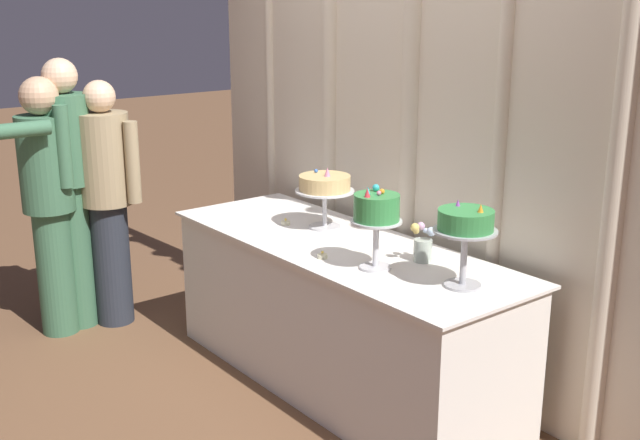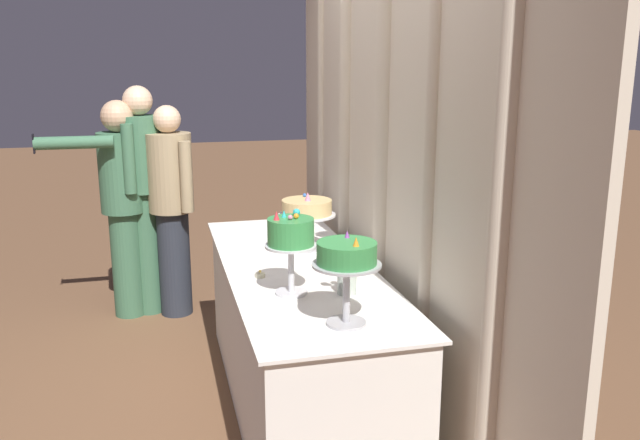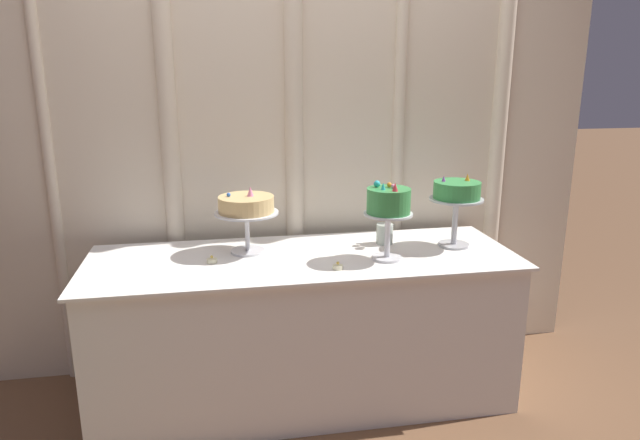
{
  "view_description": "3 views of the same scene",
  "coord_description": "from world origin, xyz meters",
  "px_view_note": "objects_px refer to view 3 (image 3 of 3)",
  "views": [
    {
      "loc": [
        2.9,
        -2.3,
        1.97
      ],
      "look_at": [
        -0.15,
        0.09,
        0.87
      ],
      "focal_mm": 44.01,
      "sensor_mm": 36.0,
      "label": 1
    },
    {
      "loc": [
        3.15,
        -0.58,
        1.8
      ],
      "look_at": [
        0.12,
        0.19,
        1.04
      ],
      "focal_mm": 36.9,
      "sensor_mm": 36.0,
      "label": 2
    },
    {
      "loc": [
        -0.4,
        -2.54,
        1.67
      ],
      "look_at": [
        0.07,
        0.03,
        0.97
      ],
      "focal_mm": 32.1,
      "sensor_mm": 36.0,
      "label": 3
    }
  ],
  "objects_px": {
    "cake_display_rightmost": "(457,195)",
    "flower_vase": "(385,229)",
    "tealight_near_left": "(338,267)",
    "cake_display_leftmost": "(246,208)",
    "cake_table": "(304,328)",
    "cake_display_center": "(388,205)",
    "tealight_far_left": "(212,261)"
  },
  "relations": [
    {
      "from": "cake_display_center",
      "to": "tealight_near_left",
      "type": "xyz_separation_m",
      "value": [
        -0.26,
        -0.1,
        -0.26
      ]
    },
    {
      "from": "cake_display_center",
      "to": "flower_vase",
      "type": "height_order",
      "value": "cake_display_center"
    },
    {
      "from": "cake_display_leftmost",
      "to": "cake_display_rightmost",
      "type": "distance_m",
      "value": 1.06
    },
    {
      "from": "cake_table",
      "to": "flower_vase",
      "type": "bearing_deg",
      "value": 15.82
    },
    {
      "from": "cake_display_leftmost",
      "to": "tealight_near_left",
      "type": "height_order",
      "value": "cake_display_leftmost"
    },
    {
      "from": "cake_table",
      "to": "tealight_near_left",
      "type": "xyz_separation_m",
      "value": [
        0.13,
        -0.21,
        0.4
      ]
    },
    {
      "from": "flower_vase",
      "to": "tealight_far_left",
      "type": "relative_size",
      "value": 3.91
    },
    {
      "from": "cake_display_leftmost",
      "to": "cake_display_center",
      "type": "distance_m",
      "value": 0.7
    },
    {
      "from": "cake_display_leftmost",
      "to": "tealight_near_left",
      "type": "distance_m",
      "value": 0.55
    },
    {
      "from": "flower_vase",
      "to": "cake_display_leftmost",
      "type": "bearing_deg",
      "value": -178.77
    },
    {
      "from": "cake_display_center",
      "to": "tealight_far_left",
      "type": "distance_m",
      "value": 0.88
    },
    {
      "from": "cake_display_leftmost",
      "to": "tealight_near_left",
      "type": "relative_size",
      "value": 6.95
    },
    {
      "from": "tealight_far_left",
      "to": "tealight_near_left",
      "type": "relative_size",
      "value": 1.03
    },
    {
      "from": "cake_table",
      "to": "cake_display_leftmost",
      "type": "bearing_deg",
      "value": 157.0
    },
    {
      "from": "cake_table",
      "to": "flower_vase",
      "type": "xyz_separation_m",
      "value": [
        0.45,
        0.13,
        0.47
      ]
    },
    {
      "from": "flower_vase",
      "to": "tealight_near_left",
      "type": "xyz_separation_m",
      "value": [
        -0.32,
        -0.34,
        -0.07
      ]
    },
    {
      "from": "cake_table",
      "to": "tealight_far_left",
      "type": "xyz_separation_m",
      "value": [
        -0.44,
        -0.02,
        0.4
      ]
    },
    {
      "from": "cake_table",
      "to": "cake_display_center",
      "type": "bearing_deg",
      "value": -16.07
    },
    {
      "from": "cake_display_rightmost",
      "to": "tealight_near_left",
      "type": "height_order",
      "value": "cake_display_rightmost"
    },
    {
      "from": "cake_display_rightmost",
      "to": "flower_vase",
      "type": "relative_size",
      "value": 1.94
    },
    {
      "from": "cake_display_center",
      "to": "tealight_far_left",
      "type": "height_order",
      "value": "cake_display_center"
    },
    {
      "from": "cake_display_center",
      "to": "tealight_far_left",
      "type": "relative_size",
      "value": 7.82
    },
    {
      "from": "cake_table",
      "to": "cake_display_center",
      "type": "height_order",
      "value": "cake_display_center"
    },
    {
      "from": "tealight_near_left",
      "to": "cake_display_leftmost",
      "type": "bearing_deg",
      "value": 140.33
    },
    {
      "from": "flower_vase",
      "to": "cake_display_center",
      "type": "bearing_deg",
      "value": -104.19
    },
    {
      "from": "cake_display_center",
      "to": "tealight_near_left",
      "type": "bearing_deg",
      "value": -159.2
    },
    {
      "from": "cake_display_leftmost",
      "to": "cake_display_center",
      "type": "bearing_deg",
      "value": -18.95
    },
    {
      "from": "cake_display_center",
      "to": "cake_display_rightmost",
      "type": "height_order",
      "value": "cake_display_center"
    },
    {
      "from": "cake_table",
      "to": "cake_display_rightmost",
      "type": "height_order",
      "value": "cake_display_rightmost"
    },
    {
      "from": "tealight_near_left",
      "to": "cake_display_rightmost",
      "type": "bearing_deg",
      "value": 19.81
    },
    {
      "from": "tealight_near_left",
      "to": "flower_vase",
      "type": "bearing_deg",
      "value": 46.39
    },
    {
      "from": "flower_vase",
      "to": "tealight_near_left",
      "type": "bearing_deg",
      "value": -133.61
    }
  ]
}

